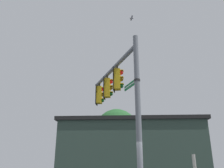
{
  "coord_description": "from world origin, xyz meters",
  "views": [
    {
      "loc": [
        8.83,
        0.32,
        1.73
      ],
      "look_at": [
        -2.48,
        -1.39,
        5.67
      ],
      "focal_mm": 37.33,
      "sensor_mm": 36.0,
      "label": 1
    }
  ],
  "objects_px": {
    "traffic_light_mid_outer": "(100,95)",
    "bird_flying": "(132,18)",
    "traffic_light_nearest_pole": "(118,79)",
    "street_name_sign": "(133,83)",
    "traffic_light_mid_inner": "(108,88)"
  },
  "relations": [
    {
      "from": "traffic_light_mid_outer",
      "to": "bird_flying",
      "type": "relative_size",
      "value": 3.61
    },
    {
      "from": "traffic_light_nearest_pole",
      "to": "street_name_sign",
      "type": "xyz_separation_m",
      "value": [
        1.48,
        0.81,
        -0.76
      ]
    },
    {
      "from": "traffic_light_nearest_pole",
      "to": "traffic_light_mid_inner",
      "type": "xyz_separation_m",
      "value": [
        -1.27,
        -0.71,
        0.0
      ]
    },
    {
      "from": "traffic_light_mid_inner",
      "to": "street_name_sign",
      "type": "bearing_deg",
      "value": 28.93
    },
    {
      "from": "traffic_light_nearest_pole",
      "to": "traffic_light_mid_outer",
      "type": "bearing_deg",
      "value": -150.73
    },
    {
      "from": "traffic_light_mid_inner",
      "to": "bird_flying",
      "type": "xyz_separation_m",
      "value": [
        1.82,
        1.51,
        3.07
      ]
    },
    {
      "from": "traffic_light_mid_outer",
      "to": "traffic_light_mid_inner",
      "type": "bearing_deg",
      "value": 29.27
    },
    {
      "from": "traffic_light_mid_outer",
      "to": "bird_flying",
      "type": "distance_m",
      "value": 4.89
    },
    {
      "from": "street_name_sign",
      "to": "traffic_light_mid_outer",
      "type": "bearing_deg",
      "value": -150.96
    },
    {
      "from": "traffic_light_nearest_pole",
      "to": "bird_flying",
      "type": "xyz_separation_m",
      "value": [
        0.55,
        0.8,
        3.07
      ]
    },
    {
      "from": "traffic_light_nearest_pole",
      "to": "traffic_light_mid_inner",
      "type": "relative_size",
      "value": 1.0
    },
    {
      "from": "traffic_light_mid_inner",
      "to": "traffic_light_mid_outer",
      "type": "xyz_separation_m",
      "value": [
        -1.27,
        -0.71,
        0.0
      ]
    },
    {
      "from": "bird_flying",
      "to": "street_name_sign",
      "type": "bearing_deg",
      "value": 0.41
    },
    {
      "from": "traffic_light_mid_inner",
      "to": "traffic_light_mid_outer",
      "type": "bearing_deg",
      "value": -150.73
    },
    {
      "from": "traffic_light_nearest_pole",
      "to": "traffic_light_mid_outer",
      "type": "distance_m",
      "value": 2.91
    }
  ]
}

